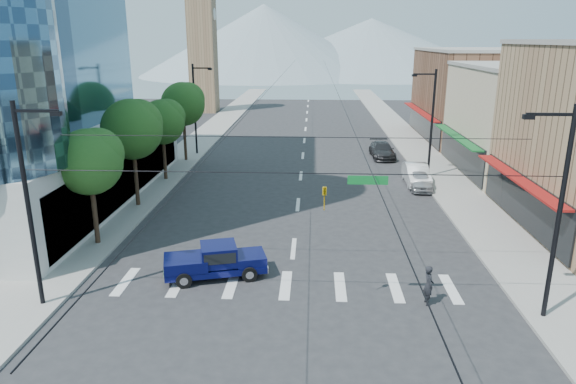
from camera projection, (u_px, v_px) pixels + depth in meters
name	position (u px, v px, depth m)	size (l,w,h in m)	color
ground	(288.00, 301.00, 23.10)	(160.00, 160.00, 0.00)	#28282B
sidewalk_left	(205.00, 136.00, 61.92)	(4.00, 120.00, 0.15)	gray
sidewalk_right	(406.00, 138.00, 60.78)	(4.00, 120.00, 0.15)	gray
shop_mid	(535.00, 122.00, 43.83)	(12.00, 14.00, 9.00)	tan
shop_far	(479.00, 96.00, 58.99)	(12.00, 18.00, 10.00)	brown
clock_tower	(202.00, 43.00, 80.16)	(4.80, 4.80, 20.40)	#8C6B4C
mountain_left	(264.00, 40.00, 164.20)	(80.00, 80.00, 22.00)	gray
mountain_right	(371.00, 46.00, 172.68)	(90.00, 90.00, 18.00)	gray
tree_near	(92.00, 159.00, 28.03)	(3.65, 3.64, 6.71)	black
tree_midnear	(134.00, 127.00, 34.55)	(4.09, 4.09, 7.52)	black
tree_midfar	(164.00, 120.00, 41.43)	(3.65, 3.64, 6.71)	black
tree_far	(184.00, 103.00, 47.95)	(4.09, 4.09, 7.52)	black
signal_rig	(292.00, 210.00, 20.80)	(21.80, 0.20, 9.00)	black
lamp_pole_nw	(196.00, 106.00, 50.90)	(2.00, 0.25, 9.00)	black
lamp_pole_ne	(431.00, 120.00, 42.23)	(2.00, 0.25, 9.00)	black
pickup_truck	(215.00, 260.00, 25.16)	(5.28, 3.00, 1.69)	#080B3F
pedestrian	(428.00, 285.00, 22.57)	(0.67, 0.44, 1.83)	black
parked_car_near	(420.00, 180.00, 40.09)	(1.65, 4.10, 1.40)	#A5A6AA
parked_car_mid	(416.00, 174.00, 41.45)	(1.75, 5.01, 1.65)	silver
parked_car_far	(382.00, 150.00, 50.71)	(2.12, 5.21, 1.51)	#272729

